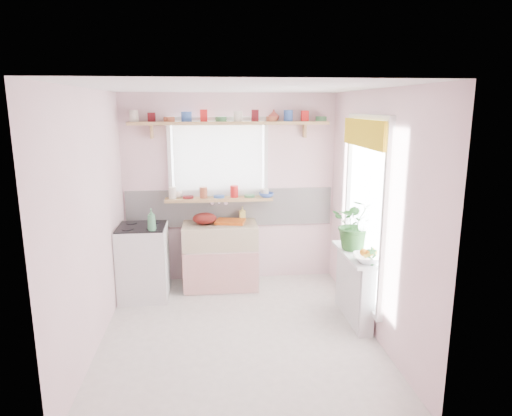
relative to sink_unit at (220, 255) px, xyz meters
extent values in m
plane|color=silver|center=(0.15, -1.29, -0.43)|extent=(3.20, 3.20, 0.00)
plane|color=white|center=(0.15, -1.29, 2.07)|extent=(3.20, 3.20, 0.00)
plane|color=#FFD5DC|center=(0.15, 0.31, 0.82)|extent=(2.80, 0.00, 2.80)
plane|color=#FFD5DC|center=(0.15, -2.89, 0.82)|extent=(2.80, 0.00, 2.80)
plane|color=#FFD5DC|center=(-1.25, -1.29, 0.82)|extent=(0.00, 3.20, 3.20)
plane|color=#FFD5DC|center=(1.55, -1.29, 0.82)|extent=(0.00, 3.20, 3.20)
cube|color=white|center=(0.15, 0.29, 0.57)|extent=(2.74, 0.03, 0.50)
cube|color=pink|center=(0.15, 0.29, 0.37)|extent=(2.74, 0.02, 0.12)
cube|color=white|center=(0.00, 0.30, 1.22)|extent=(1.20, 0.01, 1.00)
cube|color=white|center=(0.00, 0.24, 1.22)|extent=(1.15, 0.02, 0.95)
cube|color=white|center=(1.54, -1.09, 0.82)|extent=(0.01, 1.10, 1.90)
cube|color=gold|center=(1.46, -1.09, 1.63)|extent=(0.03, 1.20, 0.28)
cube|color=white|center=(0.00, 0.01, -0.16)|extent=(0.85, 0.55, 0.55)
cube|color=#C43E39|center=(0.00, -0.27, -0.16)|extent=(0.95, 0.02, 0.53)
cube|color=beige|center=(0.00, 0.01, 0.27)|extent=(0.95, 0.55, 0.30)
cylinder|color=silver|center=(0.00, 0.26, 0.67)|extent=(0.03, 0.22, 0.03)
cube|color=white|center=(-0.95, -0.24, 0.02)|extent=(0.58, 0.58, 0.90)
cube|color=black|center=(-0.95, -0.24, 0.47)|extent=(0.56, 0.56, 0.02)
cylinder|color=black|center=(-1.09, -0.38, 0.49)|extent=(0.14, 0.14, 0.01)
cylinder|color=black|center=(-0.81, -0.38, 0.49)|extent=(0.14, 0.14, 0.01)
cylinder|color=black|center=(-1.09, -0.10, 0.49)|extent=(0.14, 0.14, 0.01)
cylinder|color=black|center=(-0.81, -0.10, 0.49)|extent=(0.14, 0.14, 0.01)
cube|color=white|center=(1.45, -1.09, -0.06)|extent=(0.15, 0.90, 0.75)
cube|color=white|center=(1.42, -1.09, 0.33)|extent=(0.22, 0.95, 0.03)
cube|color=tan|center=(0.00, 0.19, 0.71)|extent=(1.40, 0.22, 0.04)
cube|color=tan|center=(0.15, 0.18, 1.69)|extent=(2.52, 0.24, 0.04)
cylinder|color=silver|center=(-1.03, 0.18, 1.77)|extent=(0.11, 0.11, 0.12)
cylinder|color=#590F14|center=(-0.82, 0.18, 1.77)|extent=(0.11, 0.11, 0.12)
cylinder|color=#A55133|center=(-0.60, 0.18, 1.74)|extent=(0.11, 0.11, 0.06)
cylinder|color=#3359A5|center=(-0.39, 0.18, 1.77)|extent=(0.11, 0.11, 0.12)
cylinder|color=red|center=(-0.17, 0.18, 1.77)|extent=(0.11, 0.11, 0.12)
cylinder|color=#3F7F4C|center=(0.04, 0.18, 1.74)|extent=(0.11, 0.11, 0.06)
cylinder|color=silver|center=(0.26, 0.18, 1.77)|extent=(0.11, 0.11, 0.12)
cylinder|color=#590F14|center=(0.47, 0.18, 1.77)|extent=(0.11, 0.11, 0.12)
cylinder|color=#A55133|center=(0.69, 0.18, 1.74)|extent=(0.11, 0.11, 0.06)
cylinder|color=#3359A5|center=(0.90, 0.18, 1.77)|extent=(0.11, 0.11, 0.12)
cylinder|color=red|center=(1.12, 0.18, 1.77)|extent=(0.11, 0.11, 0.12)
cylinder|color=#3F7F4C|center=(1.33, 0.18, 1.74)|extent=(0.11, 0.11, 0.06)
cylinder|color=silver|center=(-0.62, 0.19, 0.79)|extent=(0.11, 0.11, 0.12)
cylinder|color=#590F14|center=(-0.41, 0.19, 0.79)|extent=(0.11, 0.11, 0.12)
cylinder|color=#A55133|center=(-0.21, 0.19, 0.76)|extent=(0.11, 0.11, 0.06)
cylinder|color=#3359A5|center=(0.00, 0.19, 0.79)|extent=(0.11, 0.11, 0.12)
cylinder|color=red|center=(0.21, 0.19, 0.79)|extent=(0.11, 0.11, 0.12)
cylinder|color=#3F7F4C|center=(0.41, 0.19, 0.76)|extent=(0.11, 0.11, 0.06)
cylinder|color=silver|center=(0.62, 0.19, 0.79)|extent=(0.11, 0.11, 0.12)
cube|color=#CF5512|center=(0.14, 0.04, 0.44)|extent=(0.42, 0.35, 0.04)
ellipsoid|color=#5A120F|center=(-0.19, 0.04, 0.49)|extent=(0.39, 0.39, 0.14)
imported|color=#2B6026|center=(1.48, -0.97, 0.64)|extent=(0.63, 0.58, 0.58)
imported|color=white|center=(1.48, -1.40, 0.38)|extent=(0.37, 0.37, 0.08)
imported|color=#2C6F2F|center=(1.48, -1.49, 0.44)|extent=(0.10, 0.07, 0.18)
imported|color=#E1D164|center=(0.31, 0.21, 0.51)|extent=(0.08, 0.08, 0.18)
imported|color=beige|center=(-0.53, 0.25, 0.77)|extent=(0.11, 0.11, 0.09)
imported|color=#3859B7|center=(0.62, 0.15, 0.76)|extent=(0.25, 0.25, 0.06)
imported|color=#A73E33|center=(0.72, 0.24, 1.78)|extent=(0.17, 0.17, 0.15)
imported|color=#458B5E|center=(-0.80, -0.46, 0.61)|extent=(0.11, 0.11, 0.26)
sphere|color=orange|center=(1.48, -1.40, 0.44)|extent=(0.08, 0.08, 0.08)
sphere|color=orange|center=(1.54, -1.37, 0.44)|extent=(0.08, 0.08, 0.08)
sphere|color=orange|center=(1.43, -1.38, 0.44)|extent=(0.08, 0.08, 0.08)
cylinder|color=gold|center=(1.50, -1.45, 0.45)|extent=(0.18, 0.04, 0.10)
camera|label=1|loc=(-0.11, -5.68, 1.90)|focal=32.00mm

